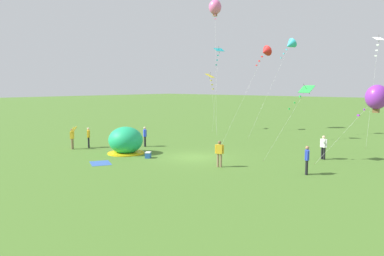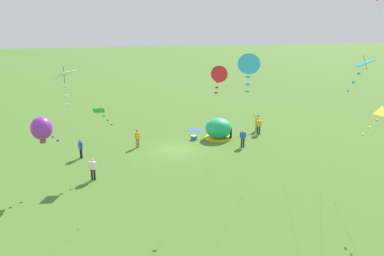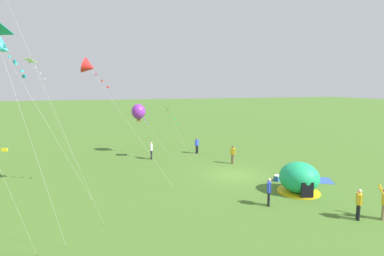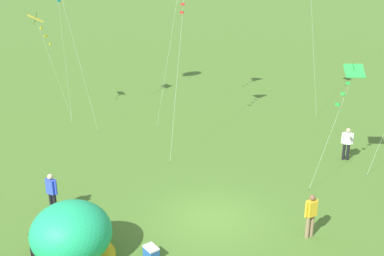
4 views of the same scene
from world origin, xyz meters
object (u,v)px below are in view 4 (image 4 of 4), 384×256
object	(u,v)px
cooler_box	(151,252)
kite_green	(352,76)
kite_yellow	(37,22)
person_strolling	(347,142)
person_with_toddler	(311,213)
person_far_back	(52,191)
popup_tent	(71,234)

from	to	relation	value
cooler_box	kite_green	world-z (taller)	kite_green
cooler_box	kite_yellow	distance (m)	19.27
person_strolling	person_with_toddler	xyz separation A→B (m)	(-4.08, -6.91, 0.00)
person_far_back	kite_yellow	size ratio (longest dim) A/B	0.25
popup_tent	kite_green	xyz separation A→B (m)	(11.61, 6.18, 3.80)
kite_green	popup_tent	bearing A→B (deg)	-151.98
person_strolling	person_far_back	distance (m)	14.60
popup_tent	person_with_toddler	size ratio (longest dim) A/B	1.63
popup_tent	person_far_back	size ratio (longest dim) A/B	1.63
cooler_box	person_strolling	size ratio (longest dim) A/B	0.37
cooler_box	person_far_back	world-z (taller)	person_far_back
popup_tent	kite_green	world-z (taller)	kite_green
kite_green	person_with_toddler	bearing A→B (deg)	-121.25
popup_tent	person_strolling	distance (m)	14.72
person_far_back	kite_green	size ratio (longest dim) A/B	0.32
cooler_box	person_with_toddler	size ratio (longest dim) A/B	0.37
person_strolling	kite_yellow	bearing A→B (deg)	152.89
cooler_box	kite_green	size ratio (longest dim) A/B	0.12
person_far_back	kite_green	bearing A→B (deg)	12.82
person_with_toddler	person_strolling	bearing A→B (deg)	59.45
person_strolling	kite_yellow	size ratio (longest dim) A/B	0.25
popup_tent	person_with_toddler	world-z (taller)	popup_tent
person_strolling	person_with_toddler	distance (m)	8.03
person_strolling	person_far_back	world-z (taller)	same
person_with_toddler	kite_yellow	bearing A→B (deg)	129.99
cooler_box	person_with_toddler	world-z (taller)	person_with_toddler
popup_tent	person_far_back	xyz separation A→B (m)	(-1.38, 3.22, -0.03)
person_strolling	person_with_toddler	bearing A→B (deg)	-120.55
cooler_box	person_strolling	world-z (taller)	person_strolling
popup_tent	kite_green	distance (m)	13.69
kite_green	kite_yellow	bearing A→B (deg)	147.47
person_with_toddler	kite_green	distance (m)	7.28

